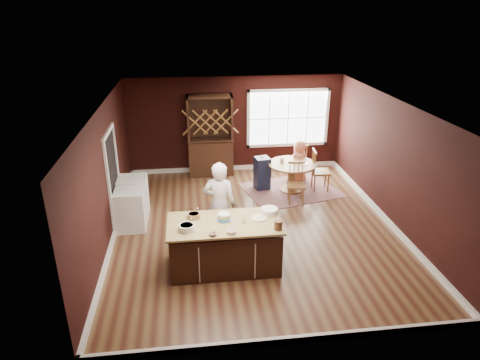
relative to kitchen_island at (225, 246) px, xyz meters
name	(u,v)px	position (x,y,z in m)	size (l,w,h in m)	color
room_shell	(255,170)	(0.77, 1.41, 0.91)	(7.00, 7.00, 7.00)	brown
window	(288,118)	(2.27, 4.88, 1.06)	(2.36, 0.10, 1.66)	white
doorway	(114,180)	(-2.20, 2.01, 0.59)	(0.08, 1.26, 2.13)	white
kitchen_island	(225,246)	(0.00, 0.00, 0.00)	(2.04, 1.07, 0.92)	black
dining_table	(292,171)	(2.03, 3.23, 0.10)	(1.23, 1.23, 0.75)	olive
baker	(220,205)	(-0.02, 0.79, 0.45)	(0.65, 0.43, 1.78)	silver
layer_cake	(224,217)	(0.01, 0.10, 0.54)	(0.31, 0.31, 0.13)	white
bowl_blue	(187,228)	(-0.67, -0.20, 0.53)	(0.28, 0.28, 0.11)	white
bowl_yellow	(194,216)	(-0.53, 0.25, 0.52)	(0.23, 0.23, 0.09)	olive
bowl_pink	(213,234)	(-0.24, -0.44, 0.51)	(0.14, 0.14, 0.05)	silver
bowl_olive	(232,232)	(0.09, -0.40, 0.51)	(0.16, 0.16, 0.06)	silver
drinking_glass	(244,219)	(0.35, -0.05, 0.55)	(0.07, 0.07, 0.15)	silver
dinner_plate	(259,218)	(0.64, 0.07, 0.49)	(0.29, 0.29, 0.02)	#FBE6A5
white_tub	(269,211)	(0.87, 0.24, 0.53)	(0.31, 0.31, 0.11)	silver
stoneware_crock	(278,225)	(0.90, -0.36, 0.57)	(0.14, 0.14, 0.17)	#433122
rug	(291,190)	(2.03, 3.23, -0.43)	(2.29, 1.77, 0.01)	brown
chair_east	(321,170)	(2.79, 3.18, 0.11)	(0.46, 0.44, 1.10)	brown
chair_south	(296,183)	(1.97, 2.49, 0.07)	(0.43, 0.41, 1.02)	brown
chair_north	(297,161)	(2.38, 4.00, 0.07)	(0.43, 0.41, 1.01)	brown
seated_woman	(299,162)	(2.36, 3.76, 0.15)	(0.58, 0.37, 1.18)	#C87056
high_chair	(262,172)	(1.30, 3.45, 0.01)	(0.36, 0.36, 0.89)	#20263E
toddler	(261,158)	(1.28, 3.58, 0.37)	(0.18, 0.14, 0.26)	#8CA5BF
table_plate	(304,164)	(2.31, 3.13, 0.32)	(0.21, 0.21, 0.02)	beige
table_cup	(282,160)	(1.80, 3.38, 0.36)	(0.13, 0.13, 0.10)	white
hutch	(210,136)	(0.04, 4.63, 0.69)	(1.23, 0.51, 2.26)	black
washer	(130,210)	(-1.87, 1.69, 0.01)	(0.61, 0.59, 0.89)	silver
dryer	(134,197)	(-1.87, 2.33, 0.02)	(0.63, 0.61, 0.92)	white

